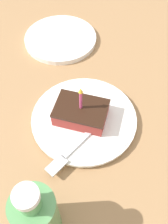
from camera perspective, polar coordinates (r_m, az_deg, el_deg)
ground_plane at (r=0.64m, az=-1.56°, el=-1.82°), size 2.40×2.40×0.04m
plate at (r=0.61m, az=0.00°, el=-1.47°), size 0.24×0.24×0.02m
cake_slice at (r=0.58m, az=-0.66°, el=-0.06°), size 0.08×0.12×0.10m
fork at (r=0.56m, az=-2.22°, el=-7.64°), size 0.17×0.10×0.00m
bottle at (r=0.46m, az=-10.27°, el=-21.23°), size 0.07×0.07×0.17m
side_plate at (r=0.81m, az=-5.12°, el=15.63°), size 0.21×0.21×0.01m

